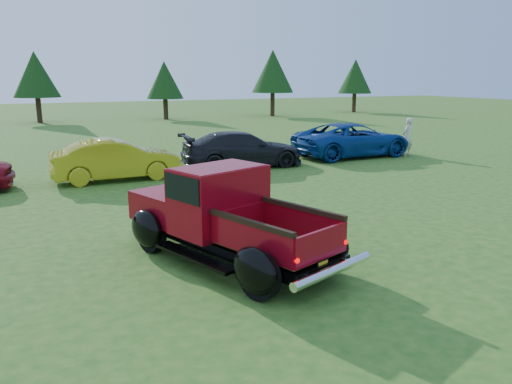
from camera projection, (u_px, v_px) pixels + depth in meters
ground at (266, 247)px, 9.77m from camera, size 120.00×120.00×0.00m
tree_mid_left at (36, 75)px, 35.16m from camera, size 3.20×3.20×5.00m
tree_mid_right at (165, 80)px, 38.06m from camera, size 2.82×2.82×4.40m
tree_east at (273, 71)px, 41.15m from camera, size 3.46×3.46×5.40m
tree_far_east at (355, 76)px, 45.82m from camera, size 3.07×3.07×4.80m
pickup_truck at (219, 214)px, 9.12m from camera, size 3.32×4.85×1.69m
show_car_yellow at (116, 160)px, 15.96m from camera, size 4.02×1.42×1.32m
show_car_grey at (242, 149)px, 18.30m from camera, size 4.62×2.19×1.30m
show_car_blue at (353, 140)px, 20.70m from camera, size 5.07×2.44×1.39m
spectator at (407, 137)px, 20.86m from camera, size 0.69×0.59×1.59m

